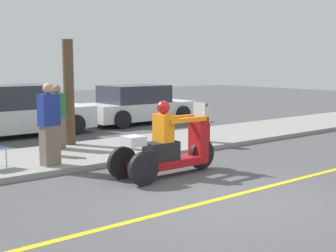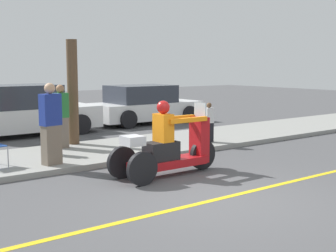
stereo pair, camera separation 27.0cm
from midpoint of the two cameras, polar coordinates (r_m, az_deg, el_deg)
The scene contains 11 objects.
ground_plane at distance 7.89m, azimuth 5.56°, elevation -8.80°, with size 60.00×60.00×0.00m, color #4C4C4F.
lane_stripe at distance 8.12m, azimuth 7.26°, elevation -8.33°, with size 24.00×0.12×0.01m.
sidewalk_strip at distance 11.52m, azimuth -10.71°, elevation -3.36°, with size 28.00×2.80×0.12m.
motorcycle_trike at distance 9.32m, azimuth -0.80°, elevation -2.81°, with size 2.41×0.80×1.51m.
spectator_far_back at distance 11.93m, azimuth -13.97°, elevation 0.95°, with size 0.42×0.32×1.59m.
spectator_with_child at distance 11.17m, azimuth -15.35°, elevation -0.91°, with size 0.27×0.18×1.04m.
spectator_end_of_line at distance 9.99m, azimuth -15.02°, elevation -0.00°, with size 0.44×0.31×1.71m.
spectator_near_curb at distance 12.64m, azimuth 3.93°, elevation 0.37°, with size 0.25×0.15×1.07m.
parked_car_lot_center at distance 15.19m, azimuth -18.74°, elevation 1.60°, with size 4.65×2.06×1.57m.
parked_car_lot_far at distance 17.58m, azimuth -4.19°, elevation 2.54°, with size 4.21×2.07×1.43m.
tree_trunk at distance 12.45m, azimuth -12.62°, elevation 4.01°, with size 0.28×0.28×2.73m.
Camera 1 is at (-5.43, -5.30, 2.22)m, focal length 50.00 mm.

